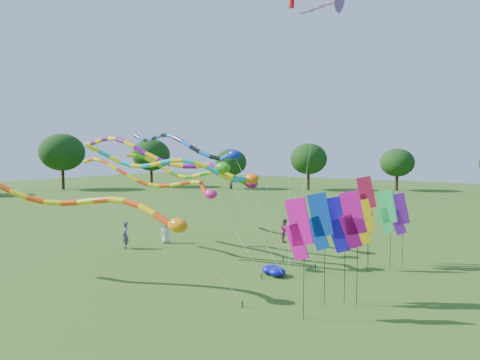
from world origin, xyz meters
The scene contains 20 objects.
ground centered at (0.00, 0.00, 0.00)m, with size 160.00×160.00×0.00m, color #245015.
tree_ring centered at (5.97, -1.53, 5.56)m, with size 121.07×117.01×9.72m.
tube_kite_red centered at (-4.58, -2.91, 4.05)m, with size 14.78×4.42×6.35m.
tube_kite_orange centered at (-5.61, 2.66, 4.81)m, with size 13.85×1.24×6.66m.
tube_kite_purple centered at (-5.82, 3.20, 6.26)m, with size 16.02×1.12×8.09m.
tube_kite_blue centered at (-7.25, 7.43, 6.91)m, with size 15.68×3.34×8.55m.
tube_kite_cyan centered at (-3.25, 2.78, 5.53)m, with size 12.47×5.06×7.37m.
tube_kite_green centered at (-4.28, 5.68, 5.01)m, with size 11.89×2.95×6.86m.
banner_pole_red centered at (5.30, 8.13, 3.86)m, with size 1.12×0.47×5.13m.
banner_pole_magenta_b centered at (6.52, 1.78, 3.62)m, with size 1.14×0.36×4.89m.
banner_pole_violet centered at (6.85, 9.53, 2.89)m, with size 1.10×0.52×4.15m.
banner_pole_blue_a centered at (5.37, 1.03, 3.54)m, with size 1.16×0.26×4.81m.
banner_pole_orange centered at (5.54, 6.95, 2.69)m, with size 1.14×0.36×3.95m.
banner_pole_green centered at (6.47, 8.20, 3.16)m, with size 1.16×0.26×4.42m.
banner_pole_magenta_a centered at (5.24, -0.79, 3.50)m, with size 1.16×0.22×4.76m.
banner_pole_blue_b centered at (5.98, 1.79, 3.38)m, with size 1.16×0.30×4.64m.
blue_nylon_heap centered at (1.65, 3.70, 0.23)m, with size 1.08×1.68×0.50m.
person_a centered at (-8.12, 5.94, 0.77)m, with size 0.75×0.49×1.54m, color silver.
person_b centered at (-9.21, 3.24, 0.91)m, with size 0.66×0.43×1.82m, color #454861.
person_c centered at (-1.18, 10.90, 0.83)m, with size 0.81×0.63×1.66m, color #822F46.
Camera 1 is at (11.63, -14.72, 6.46)m, focal length 30.00 mm.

